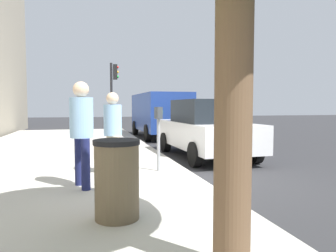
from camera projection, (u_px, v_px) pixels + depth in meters
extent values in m
plane|color=#2B2B2D|center=(198.00, 183.00, 6.51)|extent=(80.00, 80.00, 0.00)
cube|color=#B7B2A8|center=(42.00, 189.00, 5.75)|extent=(28.00, 6.00, 0.15)
cylinder|color=gray|center=(158.00, 145.00, 6.98)|extent=(0.07, 0.07, 1.15)
cube|color=#383D42|center=(159.00, 113.00, 6.83)|extent=(0.16, 0.11, 0.26)
cube|color=#383D42|center=(157.00, 113.00, 7.03)|extent=(0.16, 0.11, 0.26)
cube|color=#268C33|center=(162.00, 112.00, 6.85)|extent=(0.10, 0.01, 0.10)
cube|color=#268C33|center=(160.00, 112.00, 7.04)|extent=(0.10, 0.01, 0.10)
cylinder|color=tan|center=(110.00, 154.00, 6.82)|extent=(0.15, 0.15, 0.82)
cylinder|color=tan|center=(116.00, 156.00, 6.49)|extent=(0.15, 0.15, 0.82)
cylinder|color=#8CB7E0|center=(113.00, 120.00, 6.61)|extent=(0.37, 0.37, 0.65)
sphere|color=beige|center=(112.00, 98.00, 6.58)|extent=(0.25, 0.25, 0.25)
cylinder|color=#191E4C|center=(79.00, 161.00, 5.73)|extent=(0.15, 0.15, 0.88)
cylinder|color=#191E4C|center=(86.00, 164.00, 5.38)|extent=(0.15, 0.15, 0.88)
cylinder|color=#8CB7E0|center=(81.00, 118.00, 5.51)|extent=(0.40, 0.40, 0.70)
sphere|color=beige|center=(81.00, 89.00, 5.48)|extent=(0.28, 0.28, 0.28)
cube|color=silver|center=(205.00, 134.00, 9.79)|extent=(4.45, 1.96, 0.76)
cube|color=black|center=(208.00, 111.00, 9.55)|extent=(2.25, 1.75, 0.68)
cylinder|color=black|center=(165.00, 142.00, 10.94)|extent=(0.67, 0.24, 0.66)
cylinder|color=black|center=(212.00, 141.00, 11.42)|extent=(0.67, 0.24, 0.66)
cylinder|color=black|center=(195.00, 154.00, 8.20)|extent=(0.67, 0.24, 0.66)
cylinder|color=black|center=(255.00, 152.00, 8.68)|extent=(0.67, 0.24, 0.66)
cube|color=navy|center=(159.00, 112.00, 15.85)|extent=(5.22, 2.06, 1.80)
cylinder|color=black|center=(135.00, 128.00, 17.29)|extent=(0.76, 0.23, 0.76)
cylinder|color=black|center=(169.00, 127.00, 17.78)|extent=(0.76, 0.23, 0.76)
cylinder|color=black|center=(148.00, 133.00, 14.03)|extent=(0.76, 0.23, 0.76)
cylinder|color=black|center=(188.00, 132.00, 14.53)|extent=(0.76, 0.23, 0.76)
cylinder|color=brown|center=(233.00, 106.00, 2.66)|extent=(0.32, 0.32, 2.87)
cylinder|color=black|center=(111.00, 99.00, 16.11)|extent=(0.12, 0.12, 3.60)
cube|color=black|center=(115.00, 72.00, 16.07)|extent=(0.24, 0.20, 0.76)
sphere|color=red|center=(117.00, 67.00, 16.09)|extent=(0.14, 0.14, 0.14)
sphere|color=orange|center=(117.00, 72.00, 16.10)|extent=(0.14, 0.14, 0.14)
sphere|color=green|center=(117.00, 77.00, 16.12)|extent=(0.14, 0.14, 0.14)
cylinder|color=brown|center=(117.00, 182.00, 4.01)|extent=(0.56, 0.56, 0.95)
cylinder|color=black|center=(116.00, 142.00, 3.98)|extent=(0.59, 0.59, 0.06)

